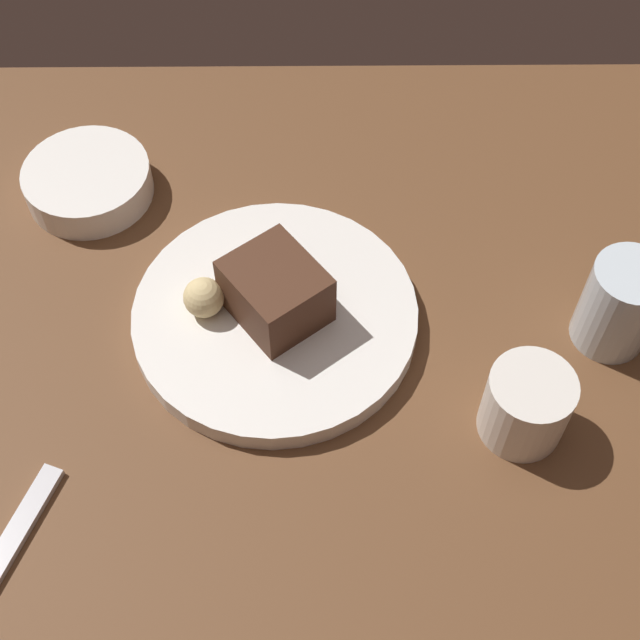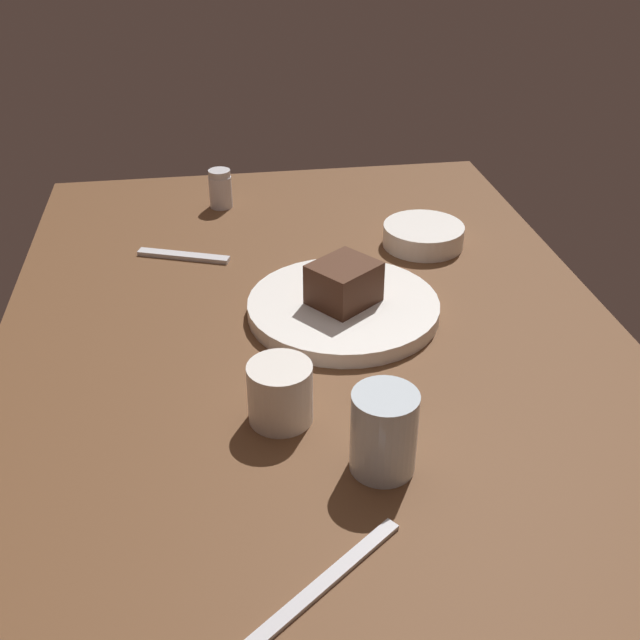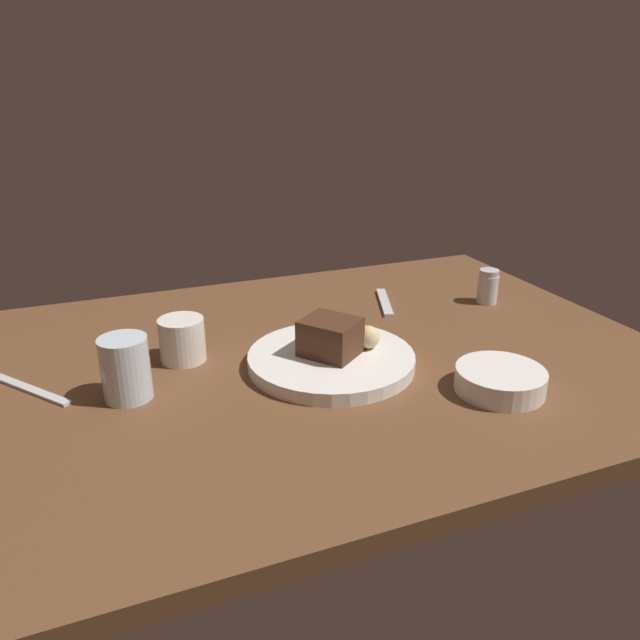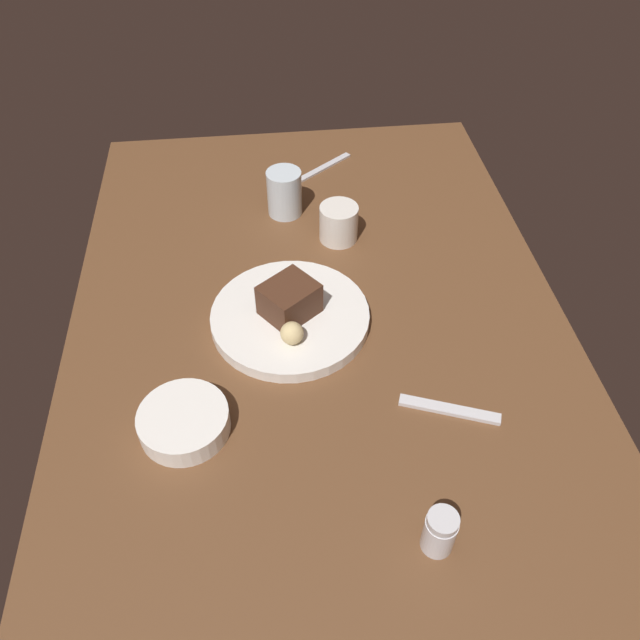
% 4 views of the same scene
% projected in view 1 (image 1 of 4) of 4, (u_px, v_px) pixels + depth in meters
% --- Properties ---
extents(dining_table, '(1.20, 0.84, 0.03)m').
position_uv_depth(dining_table, '(305.00, 375.00, 0.82)').
color(dining_table, brown).
rests_on(dining_table, ground).
extents(dessert_plate, '(0.27, 0.27, 0.02)m').
position_uv_depth(dessert_plate, '(275.00, 317.00, 0.82)').
color(dessert_plate, white).
rests_on(dessert_plate, dining_table).
extents(chocolate_cake_slice, '(0.11, 0.11, 0.06)m').
position_uv_depth(chocolate_cake_slice, '(276.00, 291.00, 0.79)').
color(chocolate_cake_slice, '#472819').
rests_on(chocolate_cake_slice, dessert_plate).
extents(bread_roll, '(0.04, 0.04, 0.04)m').
position_uv_depth(bread_roll, '(204.00, 297.00, 0.80)').
color(bread_roll, '#DBC184').
rests_on(bread_roll, dessert_plate).
extents(water_glass, '(0.07, 0.07, 0.09)m').
position_uv_depth(water_glass, '(620.00, 305.00, 0.79)').
color(water_glass, silver).
rests_on(water_glass, dining_table).
extents(side_bowl, '(0.13, 0.13, 0.03)m').
position_uv_depth(side_bowl, '(88.00, 182.00, 0.91)').
color(side_bowl, white).
rests_on(side_bowl, dining_table).
extents(coffee_cup, '(0.07, 0.07, 0.07)m').
position_uv_depth(coffee_cup, '(526.00, 405.00, 0.74)').
color(coffee_cup, silver).
rests_on(coffee_cup, dining_table).
extents(dessert_spoon, '(0.07, 0.15, 0.01)m').
position_uv_depth(dessert_spoon, '(7.00, 549.00, 0.70)').
color(dessert_spoon, silver).
rests_on(dessert_spoon, dining_table).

